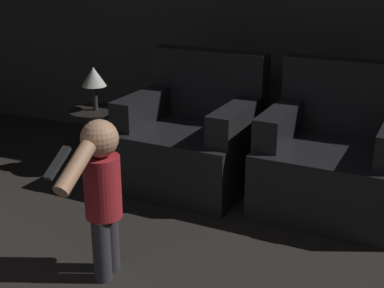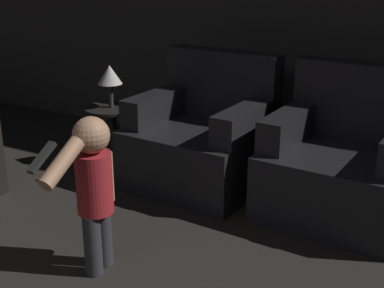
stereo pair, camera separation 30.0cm
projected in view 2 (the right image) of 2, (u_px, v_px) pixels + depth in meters
name	position (u px, v px, depth m)	size (l,w,h in m)	color
armchair_left	(203.00, 139.00, 3.75)	(0.91, 0.87, 0.90)	black
armchair_right	(344.00, 164.00, 3.30)	(0.91, 0.86, 0.90)	black
person_toddler	(93.00, 183.00, 2.61)	(0.18, 0.57, 0.82)	#28282D
side_table	(112.00, 118.00, 4.03)	(0.40, 0.40, 0.46)	black
lamp	(110.00, 75.00, 3.92)	(0.18, 0.18, 0.32)	#262626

